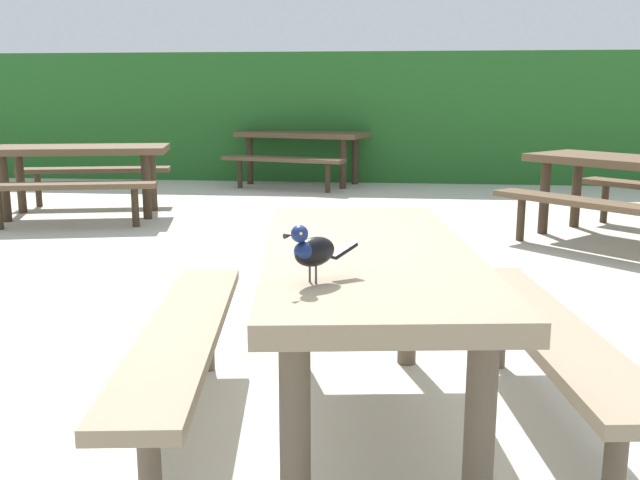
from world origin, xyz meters
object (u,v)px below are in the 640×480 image
object	(u,v)px
picnic_table_mid_left	(634,179)
picnic_table_far_centre	(81,164)
picnic_table_mid_right	(302,145)
picnic_table_foreground	(367,294)
bird_grackle	(312,250)

from	to	relation	value
picnic_table_mid_left	picnic_table_far_centre	size ratio (longest dim) A/B	1.18
picnic_table_mid_right	picnic_table_foreground	bearing A→B (deg)	-80.60
bird_grackle	picnic_table_mid_right	size ratio (longest dim) A/B	0.11
picnic_table_mid_right	picnic_table_mid_left	bearing A→B (deg)	-46.99
picnic_table_foreground	bird_grackle	world-z (taller)	bird_grackle
picnic_table_mid_left	picnic_table_mid_right	size ratio (longest dim) A/B	1.15
picnic_table_foreground	picnic_table_mid_left	xyz separation A→B (m)	(2.16, 3.82, 0.00)
bird_grackle	picnic_table_far_centre	size ratio (longest dim) A/B	0.11
picnic_table_foreground	picnic_table_mid_left	distance (m)	4.39
picnic_table_mid_left	picnic_table_mid_right	xyz separation A→B (m)	(-3.39, 3.64, 0.00)
picnic_table_foreground	picnic_table_mid_right	xyz separation A→B (m)	(-1.23, 7.45, 0.00)
picnic_table_mid_right	picnic_table_far_centre	xyz separation A→B (m)	(-1.98, -2.87, 0.00)
picnic_table_mid_left	picnic_table_far_centre	bearing A→B (deg)	171.91
picnic_table_foreground	picnic_table_far_centre	bearing A→B (deg)	125.03
picnic_table_mid_left	picnic_table_foreground	bearing A→B (deg)	-119.48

